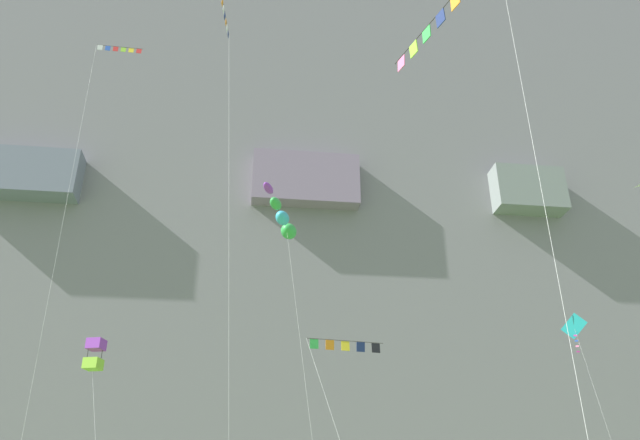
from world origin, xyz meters
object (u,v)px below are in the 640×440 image
Objects in this scene: kite_banner_mid_left at (107,91)px; kite_windsock_near_cliff at (283,219)px; kite_banner_low_center at (443,24)px; kite_box_mid_right at (95,355)px; kite_diamond_mid_center at (575,331)px; kite_banner_low_right at (226,81)px; kite_banner_high_center at (347,359)px.

kite_banner_mid_left is 15.12m from kite_windsock_near_cliff.
kite_box_mid_right is at bearing 137.15° from kite_banner_low_center.
kite_windsock_near_cliff is 1.06× the size of kite_diamond_mid_center.
kite_banner_mid_left reaches higher than kite_box_mid_right.
kite_windsock_near_cliff is 0.69× the size of kite_banner_low_right.
kite_windsock_near_cliff is (-2.49, 8.02, 10.42)m from kite_banner_high_center.
kite_banner_low_center is at bearing -124.09° from kite_diamond_mid_center.
kite_box_mid_right is at bearing -166.85° from kite_windsock_near_cliff.
kite_banner_low_center is 16.84m from kite_windsock_near_cliff.
kite_banner_low_right is (-6.18, 1.58, 15.60)m from kite_banner_high_center.
kite_banner_mid_left is at bearing 136.24° from kite_banner_low_center.
kite_banner_low_center is 36.48m from kite_diamond_mid_center.
kite_banner_mid_left reaches higher than kite_banner_low_center.
kite_box_mid_right is (2.59, -2.93, -18.38)m from kite_banner_mid_left.
kite_banner_high_center is at bearing -26.23° from kite_box_mid_right.
kite_banner_low_center is 0.67× the size of kite_banner_mid_left.
kite_banner_low_right is at bearing -41.02° from kite_banner_mid_left.
kite_box_mid_right is (-5.66, 4.26, -14.32)m from kite_banner_low_right.
kite_diamond_mid_center reaches higher than kite_box_mid_right.
kite_banner_high_center is at bearing -14.33° from kite_banner_low_right.
kite_diamond_mid_center is (20.35, 30.07, -3.55)m from kite_banner_low_center.
kite_banner_high_center is 0.51× the size of kite_windsock_near_cliff.
kite_banner_low_right is (8.26, -7.18, -4.06)m from kite_banner_mid_left.
kite_banner_mid_left is 1.12× the size of kite_banner_low_right.
kite_windsock_near_cliff reaches higher than kite_diamond_mid_center.
kite_banner_low_center is at bearing -69.63° from kite_banner_high_center.
kite_box_mid_right is (-9.35, -2.18, -9.15)m from kite_windsock_near_cliff.
kite_diamond_mid_center is (35.11, 16.37, 7.02)m from kite_box_mid_right.
kite_banner_low_center reaches higher than kite_banner_high_center.
kite_banner_low_right is 2.55× the size of kite_box_mid_right.
kite_banner_low_right reaches higher than kite_diamond_mid_center.
kite_banner_high_center is 16.85m from kite_banner_low_right.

